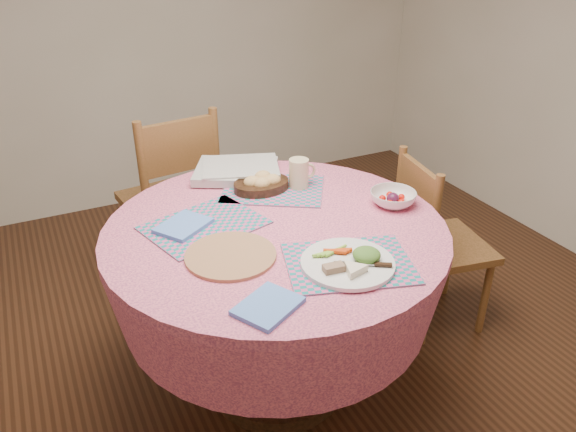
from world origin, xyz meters
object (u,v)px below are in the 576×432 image
at_px(chair_right, 435,240).
at_px(dinner_plate, 350,261).
at_px(dining_table, 276,272).
at_px(fruit_bowl, 393,198).
at_px(wicker_trivet, 231,255).
at_px(bread_bowl, 262,183).
at_px(latte_mug, 299,173).
at_px(chair_back, 174,196).

xyz_separation_m(chair_right, dinner_plate, (-0.73, -0.42, 0.33)).
xyz_separation_m(dining_table, dinner_plate, (0.10, -0.35, 0.22)).
xyz_separation_m(dining_table, fruit_bowl, (0.48, -0.04, 0.22)).
bearing_deg(wicker_trivet, bread_bowl, 54.66).
relative_size(dining_table, chair_right, 1.47).
bearing_deg(chair_right, bread_bowl, 83.54).
height_order(dinner_plate, fruit_bowl, dinner_plate).
bearing_deg(latte_mug, chair_right, -16.75).
bearing_deg(wicker_trivet, fruit_bowl, 6.46).
distance_m(dinner_plate, bread_bowl, 0.64).
bearing_deg(bread_bowl, latte_mug, -15.12).
relative_size(bread_bowl, fruit_bowl, 1.04).
xyz_separation_m(bread_bowl, fruit_bowl, (0.40, -0.34, -0.01)).
bearing_deg(chair_right, dinner_plate, 129.72).
bearing_deg(dining_table, fruit_bowl, -5.27).
height_order(dining_table, latte_mug, latte_mug).
bearing_deg(chair_right, wicker_trivet, 110.49).
distance_m(dining_table, chair_back, 0.93).
xyz_separation_m(chair_right, fruit_bowl, (-0.35, -0.12, 0.34)).
bearing_deg(wicker_trivet, latte_mug, 40.16).
height_order(chair_right, bread_bowl, chair_right).
distance_m(dinner_plate, fruit_bowl, 0.48).
bearing_deg(latte_mug, wicker_trivet, -139.84).
xyz_separation_m(chair_back, latte_mug, (0.36, -0.67, 0.32)).
height_order(chair_back, dinner_plate, chair_back).
bearing_deg(chair_back, bread_bowl, 101.77).
xyz_separation_m(dinner_plate, bread_bowl, (-0.02, 0.64, 0.01)).
bearing_deg(bread_bowl, wicker_trivet, -125.34).
bearing_deg(bread_bowl, chair_back, 108.68).
distance_m(dining_table, chair_right, 0.84).
bearing_deg(dinner_plate, chair_back, 100.50).
xyz_separation_m(wicker_trivet, latte_mug, (0.45, 0.38, 0.06)).
relative_size(dining_table, bread_bowl, 5.39).
bearing_deg(fruit_bowl, wicker_trivet, -173.54).
bearing_deg(chair_back, fruit_bowl, 115.54).
relative_size(bread_bowl, latte_mug, 1.95).
distance_m(chair_back, dinner_plate, 1.32).
distance_m(chair_right, dinner_plate, 0.90).
distance_m(chair_right, chair_back, 1.29).
height_order(wicker_trivet, latte_mug, latte_mug).
relative_size(chair_right, latte_mug, 7.14).
bearing_deg(latte_mug, chair_back, 118.50).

